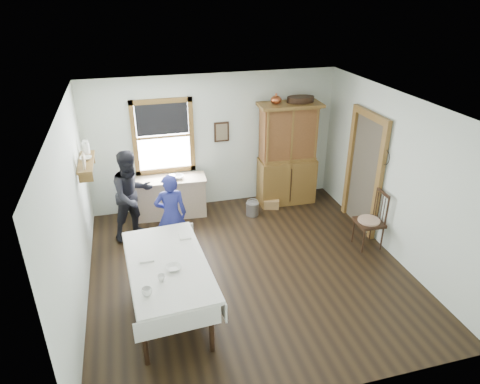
# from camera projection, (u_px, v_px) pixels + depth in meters

# --- Properties ---
(room) EXTENTS (5.01, 5.01, 2.70)m
(room) POSITION_uv_depth(u_px,v_px,m) (249.00, 195.00, 6.40)
(room) COLOR black
(room) RESTS_ON ground
(window) EXTENTS (1.18, 0.07, 1.48)m
(window) POSITION_uv_depth(u_px,v_px,m) (163.00, 133.00, 8.18)
(window) COLOR white
(window) RESTS_ON room
(doorway) EXTENTS (0.09, 1.14, 2.22)m
(doorway) POSITION_uv_depth(u_px,v_px,m) (365.00, 169.00, 7.80)
(doorway) COLOR #494234
(doorway) RESTS_ON room
(wall_shelf) EXTENTS (0.24, 1.00, 0.44)m
(wall_shelf) POSITION_uv_depth(u_px,v_px,m) (86.00, 160.00, 7.08)
(wall_shelf) COLOR brown
(wall_shelf) RESTS_ON room
(framed_picture) EXTENTS (0.30, 0.04, 0.40)m
(framed_picture) POSITION_uv_depth(u_px,v_px,m) (222.00, 132.00, 8.48)
(framed_picture) COLOR black
(framed_picture) RESTS_ON room
(rug_beater) EXTENTS (0.01, 0.27, 0.27)m
(rug_beater) POSITION_uv_depth(u_px,v_px,m) (386.00, 150.00, 7.07)
(rug_beater) COLOR black
(rug_beater) RESTS_ON room
(work_counter) EXTENTS (1.43, 0.62, 0.80)m
(work_counter) POSITION_uv_depth(u_px,v_px,m) (171.00, 197.00, 8.46)
(work_counter) COLOR tan
(work_counter) RESTS_ON room
(china_hutch) EXTENTS (1.26, 0.63, 2.12)m
(china_hutch) POSITION_uv_depth(u_px,v_px,m) (288.00, 154.00, 8.74)
(china_hutch) COLOR brown
(china_hutch) RESTS_ON room
(dining_table) EXTENTS (1.19, 2.10, 0.81)m
(dining_table) POSITION_uv_depth(u_px,v_px,m) (170.00, 287.00, 5.94)
(dining_table) COLOR white
(dining_table) RESTS_ON room
(spindle_chair) EXTENTS (0.50, 0.50, 1.05)m
(spindle_chair) POSITION_uv_depth(u_px,v_px,m) (370.00, 220.00, 7.39)
(spindle_chair) COLOR black
(spindle_chair) RESTS_ON room
(pail) EXTENTS (0.28, 0.28, 0.27)m
(pail) POSITION_uv_depth(u_px,v_px,m) (252.00, 209.00, 8.57)
(pail) COLOR #A3A6AC
(pail) RESTS_ON room
(wicker_basket) EXTENTS (0.37, 0.31, 0.18)m
(wicker_basket) POSITION_uv_depth(u_px,v_px,m) (271.00, 204.00, 8.87)
(wicker_basket) COLOR #AC7A4E
(wicker_basket) RESTS_ON room
(woman_blue) EXTENTS (0.51, 0.34, 1.36)m
(woman_blue) POSITION_uv_depth(u_px,v_px,m) (171.00, 218.00, 7.14)
(woman_blue) COLOR navy
(woman_blue) RESTS_ON room
(figure_dark) EXTENTS (0.93, 0.86, 1.54)m
(figure_dark) POSITION_uv_depth(u_px,v_px,m) (133.00, 198.00, 7.59)
(figure_dark) COLOR black
(figure_dark) RESTS_ON room
(table_cup_a) EXTENTS (0.15, 0.15, 0.10)m
(table_cup_a) POSITION_uv_depth(u_px,v_px,m) (147.00, 292.00, 5.14)
(table_cup_a) COLOR white
(table_cup_a) RESTS_ON dining_table
(table_cup_b) EXTENTS (0.11, 0.11, 0.09)m
(table_cup_b) POSITION_uv_depth(u_px,v_px,m) (161.00, 278.00, 5.39)
(table_cup_b) COLOR white
(table_cup_b) RESTS_ON dining_table
(table_bowl) EXTENTS (0.25, 0.25, 0.06)m
(table_bowl) POSITION_uv_depth(u_px,v_px,m) (173.00, 268.00, 5.61)
(table_bowl) COLOR white
(table_bowl) RESTS_ON dining_table
(counter_book) EXTENTS (0.18, 0.23, 0.02)m
(counter_book) POSITION_uv_depth(u_px,v_px,m) (164.00, 180.00, 8.21)
(counter_book) COLOR #75674E
(counter_book) RESTS_ON work_counter
(counter_bowl) EXTENTS (0.24, 0.24, 0.07)m
(counter_bowl) POSITION_uv_depth(u_px,v_px,m) (178.00, 177.00, 8.26)
(counter_bowl) COLOR white
(counter_bowl) RESTS_ON work_counter
(shelf_bowl) EXTENTS (0.22, 0.22, 0.05)m
(shelf_bowl) POSITION_uv_depth(u_px,v_px,m) (86.00, 158.00, 7.08)
(shelf_bowl) COLOR white
(shelf_bowl) RESTS_ON wall_shelf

